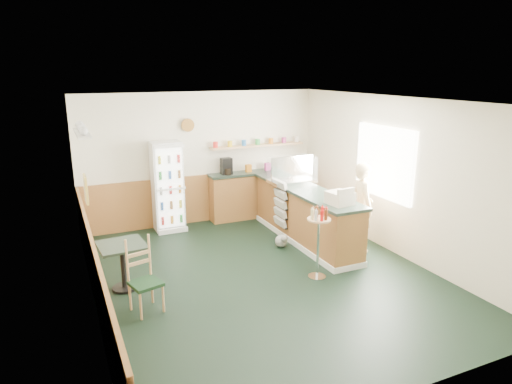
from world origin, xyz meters
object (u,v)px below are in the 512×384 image
shopkeeper (362,207)px  cafe_table (123,258)px  drinks_fridge (168,187)px  cafe_chair (144,272)px  cash_register (340,198)px  display_case (292,170)px  condiment_stand (319,232)px

shopkeeper → cafe_table: size_ratio=2.25×
drinks_fridge → cafe_table: drinks_fridge is taller
cafe_table → cafe_chair: cafe_chair is taller
drinks_fridge → cash_register: (2.16, -2.74, 0.23)m
display_case → condiment_stand: display_case is taller
shopkeeper → drinks_fridge: bearing=63.4°
shopkeeper → cafe_table: shopkeeper is taller
cash_register → condiment_stand: size_ratio=0.33×
condiment_stand → cafe_chair: (-2.61, 0.13, -0.22)m
display_case → cash_register: (-0.00, -1.60, -0.15)m
drinks_fridge → shopkeeper: (2.86, -2.44, -0.10)m
drinks_fridge → condiment_stand: (1.54, -3.12, -0.14)m
condiment_stand → cash_register: bearing=31.3°
drinks_fridge → cafe_table: (-1.24, -2.29, -0.39)m
cash_register → shopkeeper: bearing=16.7°
shopkeeper → condiment_stand: (-1.32, -0.68, -0.04)m
display_case → cash_register: bearing=-90.0°
cash_register → drinks_fridge: bearing=121.2°
condiment_stand → cafe_chair: size_ratio=1.11×
cash_register → cafe_table: (-3.40, 0.45, -0.62)m
cafe_table → condiment_stand: bearing=-16.5°
drinks_fridge → condiment_stand: 3.48m
cafe_chair → display_case: bearing=14.9°
cash_register → cafe_chair: cash_register is taller
cash_register → condiment_stand: bearing=-155.7°
display_case → shopkeeper: (0.70, -1.30, -0.47)m
display_case → cafe_table: size_ratio=1.26×
cash_register → condiment_stand: 0.81m
cafe_chair → cash_register: bearing=-10.6°
drinks_fridge → cash_register: 3.50m
drinks_fridge → cafe_chair: drinks_fridge is taller
cafe_chair → condiment_stand: bearing=-17.8°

